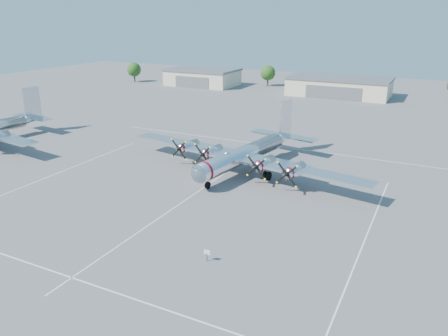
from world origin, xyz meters
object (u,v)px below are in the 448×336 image
at_px(info_placard, 207,253).
at_px(tree_west, 268,73).
at_px(hangar_center, 339,86).
at_px(main_bomber_b29, 246,170).
at_px(hangar_west, 203,77).
at_px(tree_far_west, 134,70).

bearing_deg(info_placard, tree_west, 106.41).
xyz_separation_m(hangar_center, info_placard, (9.38, -96.16, -1.87)).
distance_m(tree_west, main_bomber_b29, 83.65).
bearing_deg(main_bomber_b29, tree_west, 119.11).
height_order(hangar_west, main_bomber_b29, hangar_west).
height_order(hangar_center, tree_far_west, tree_far_west).
distance_m(hangar_west, hangar_center, 45.00).
bearing_deg(hangar_center, tree_far_west, -176.76).
distance_m(hangar_center, tree_far_west, 70.13).
bearing_deg(hangar_west, info_placard, -60.51).
relative_size(hangar_center, tree_west, 4.31).
height_order(tree_far_west, tree_west, same).
bearing_deg(main_bomber_b29, hangar_center, 101.89).
height_order(hangar_west, info_placard, hangar_west).
xyz_separation_m(hangar_west, tree_west, (20.00, 8.04, 1.51)).
relative_size(hangar_west, tree_west, 3.40).
bearing_deg(hangar_west, hangar_center, -0.00).
distance_m(hangar_west, info_placard, 110.49).
bearing_deg(info_placard, hangar_west, 117.64).
bearing_deg(tree_far_west, info_placard, -49.27).
bearing_deg(tree_west, tree_far_west, -165.07).
height_order(tree_west, main_bomber_b29, tree_west).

